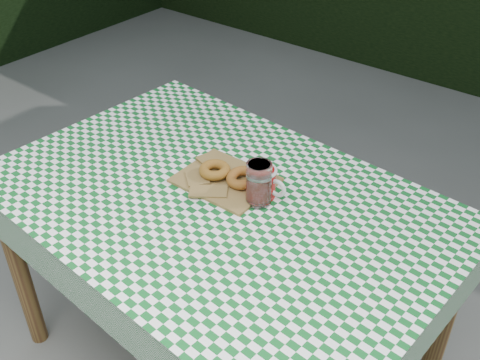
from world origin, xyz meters
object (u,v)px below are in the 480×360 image
object	(u,v)px
coffee_mug	(261,183)
table	(220,291)
paper_bag	(225,179)
drinking_glass	(259,184)

from	to	relation	value
coffee_mug	table	bearing A→B (deg)	-142.20
table	paper_bag	bearing A→B (deg)	116.47
paper_bag	coffee_mug	size ratio (longest dim) A/B	1.67
table	paper_bag	xyz separation A→B (m)	(-0.03, 0.08, 0.39)
table	paper_bag	world-z (taller)	paper_bag
coffee_mug	drinking_glass	world-z (taller)	drinking_glass
paper_bag	drinking_glass	bearing A→B (deg)	-9.04
coffee_mug	paper_bag	bearing A→B (deg)	178.24
paper_bag	drinking_glass	xyz separation A→B (m)	(0.14, -0.02, 0.06)
coffee_mug	drinking_glass	bearing A→B (deg)	-72.51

